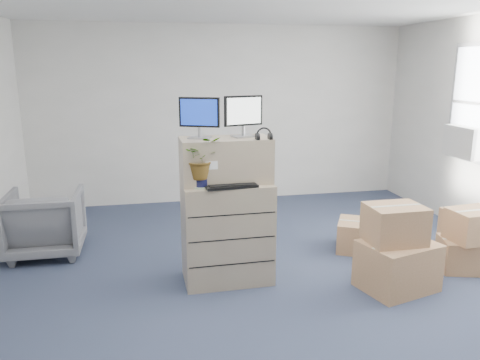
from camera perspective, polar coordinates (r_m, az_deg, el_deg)
name	(u,v)px	position (r m, az deg, el deg)	size (l,w,h in m)	color
ground	(281,298)	(4.64, 5.05, -14.11)	(7.00, 7.00, 0.00)	#2A334B
wall_back	(221,115)	(7.57, -2.30, 7.94)	(6.00, 0.02, 2.80)	silver
ac_unit	(465,142)	(6.77, 25.74, 4.20)	(0.24, 0.60, 0.40)	#B9B9B5
filing_cabinet_lower	(227,232)	(4.79, -1.59, -6.35)	(0.88, 0.54, 1.03)	tan
filing_cabinet_upper	(226,160)	(4.64, -1.77, 2.44)	(0.88, 0.44, 0.44)	tan
monitor_left	(199,115)	(4.56, -4.98, 7.84)	(0.38, 0.22, 0.40)	#99999E
monitor_right	(243,114)	(4.63, 0.43, 8.05)	(0.40, 0.21, 0.41)	#99999E
headphones	(264,135)	(4.50, 2.92, 5.48)	(0.15, 0.15, 0.02)	black
keyboard	(231,186)	(4.48, -1.14, -0.70)	(0.50, 0.21, 0.03)	black
mouse	(258,183)	(4.58, 2.17, -0.33)	(0.09, 0.06, 0.03)	silver
water_bottle	(237,170)	(4.68, -0.36, 1.20)	(0.06, 0.06, 0.23)	gray
phone_dock	(226,178)	(4.63, -1.69, 0.22)	(0.07, 0.05, 0.14)	silver
external_drive	(254,175)	(4.84, 1.76, 0.57)	(0.18, 0.13, 0.05)	black
tissue_box	(261,170)	(4.80, 2.54, 1.26)	(0.22, 0.11, 0.08)	#3C85CE
potted_plant	(200,164)	(4.45, -4.84, 1.99)	(0.48, 0.50, 0.40)	#9FB692
office_chair	(45,220)	(5.92, -22.68, -4.47)	(0.82, 0.77, 0.84)	slate
cardboard_boxes	(426,241)	(5.51, 21.76, -6.97)	(2.21, 1.69, 0.85)	#996F4A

